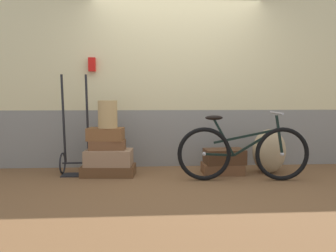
{
  "coord_description": "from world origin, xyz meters",
  "views": [
    {
      "loc": [
        -0.46,
        -4.09,
        1.04
      ],
      "look_at": [
        -0.18,
        0.14,
        0.67
      ],
      "focal_mm": 34.24,
      "sensor_mm": 36.0,
      "label": 1
    }
  ],
  "objects_px": {
    "wicker_basket": "(108,114)",
    "bicycle": "(243,152)",
    "luggage_trolley": "(76,151)",
    "suitcase_4": "(222,168)",
    "suitcase_3": "(106,134)",
    "suitcase_5": "(224,156)",
    "suitcase_0": "(109,170)",
    "burlap_sack": "(269,151)",
    "suitcase_1": "(109,157)",
    "suitcase_2": "(108,145)"
  },
  "relations": [
    {
      "from": "suitcase_1",
      "to": "suitcase_2",
      "type": "distance_m",
      "value": 0.17
    },
    {
      "from": "suitcase_0",
      "to": "suitcase_2",
      "type": "distance_m",
      "value": 0.34
    },
    {
      "from": "suitcase_3",
      "to": "suitcase_5",
      "type": "distance_m",
      "value": 1.66
    },
    {
      "from": "suitcase_1",
      "to": "suitcase_2",
      "type": "xyz_separation_m",
      "value": [
        -0.02,
        0.04,
        0.17
      ]
    },
    {
      "from": "suitcase_0",
      "to": "burlap_sack",
      "type": "height_order",
      "value": "burlap_sack"
    },
    {
      "from": "suitcase_4",
      "to": "burlap_sack",
      "type": "bearing_deg",
      "value": -0.18
    },
    {
      "from": "suitcase_3",
      "to": "luggage_trolley",
      "type": "height_order",
      "value": "luggage_trolley"
    },
    {
      "from": "suitcase_3",
      "to": "bicycle",
      "type": "distance_m",
      "value": 1.83
    },
    {
      "from": "wicker_basket",
      "to": "burlap_sack",
      "type": "relative_size",
      "value": 0.6
    },
    {
      "from": "suitcase_0",
      "to": "suitcase_3",
      "type": "height_order",
      "value": "suitcase_3"
    },
    {
      "from": "suitcase_0",
      "to": "wicker_basket",
      "type": "bearing_deg",
      "value": 102.6
    },
    {
      "from": "wicker_basket",
      "to": "luggage_trolley",
      "type": "relative_size",
      "value": 0.27
    },
    {
      "from": "suitcase_0",
      "to": "suitcase_4",
      "type": "bearing_deg",
      "value": 4.38
    },
    {
      "from": "suitcase_4",
      "to": "suitcase_3",
      "type": "bearing_deg",
      "value": 178.86
    },
    {
      "from": "suitcase_1",
      "to": "burlap_sack",
      "type": "bearing_deg",
      "value": 4.14
    },
    {
      "from": "luggage_trolley",
      "to": "burlap_sack",
      "type": "distance_m",
      "value": 2.68
    },
    {
      "from": "suitcase_0",
      "to": "suitcase_2",
      "type": "relative_size",
      "value": 1.48
    },
    {
      "from": "suitcase_0",
      "to": "suitcase_3",
      "type": "relative_size",
      "value": 1.48
    },
    {
      "from": "suitcase_5",
      "to": "wicker_basket",
      "type": "height_order",
      "value": "wicker_basket"
    },
    {
      "from": "suitcase_2",
      "to": "suitcase_5",
      "type": "distance_m",
      "value": 1.61
    },
    {
      "from": "suitcase_4",
      "to": "suitcase_2",
      "type": "bearing_deg",
      "value": 178.81
    },
    {
      "from": "suitcase_0",
      "to": "suitcase_2",
      "type": "xyz_separation_m",
      "value": [
        -0.01,
        0.05,
        0.34
      ]
    },
    {
      "from": "suitcase_2",
      "to": "suitcase_5",
      "type": "bearing_deg",
      "value": -1.94
    },
    {
      "from": "suitcase_3",
      "to": "burlap_sack",
      "type": "height_order",
      "value": "suitcase_3"
    },
    {
      "from": "suitcase_3",
      "to": "suitcase_4",
      "type": "xyz_separation_m",
      "value": [
        1.6,
        -0.04,
        -0.49
      ]
    },
    {
      "from": "suitcase_1",
      "to": "wicker_basket",
      "type": "bearing_deg",
      "value": 125.03
    },
    {
      "from": "wicker_basket",
      "to": "burlap_sack",
      "type": "xyz_separation_m",
      "value": [
        2.22,
        -0.02,
        -0.52
      ]
    },
    {
      "from": "suitcase_3",
      "to": "suitcase_4",
      "type": "height_order",
      "value": "suitcase_3"
    },
    {
      "from": "wicker_basket",
      "to": "suitcase_0",
      "type": "bearing_deg",
      "value": -81.39
    },
    {
      "from": "suitcase_1",
      "to": "suitcase_3",
      "type": "height_order",
      "value": "suitcase_3"
    },
    {
      "from": "wicker_basket",
      "to": "bicycle",
      "type": "height_order",
      "value": "wicker_basket"
    },
    {
      "from": "suitcase_0",
      "to": "bicycle",
      "type": "relative_size",
      "value": 0.42
    },
    {
      "from": "suitcase_1",
      "to": "luggage_trolley",
      "type": "height_order",
      "value": "luggage_trolley"
    },
    {
      "from": "suitcase_0",
      "to": "luggage_trolley",
      "type": "distance_m",
      "value": 0.53
    },
    {
      "from": "luggage_trolley",
      "to": "suitcase_2",
      "type": "bearing_deg",
      "value": -8.72
    },
    {
      "from": "suitcase_1",
      "to": "suitcase_4",
      "type": "xyz_separation_m",
      "value": [
        1.56,
        0.0,
        -0.18
      ]
    },
    {
      "from": "suitcase_0",
      "to": "burlap_sack",
      "type": "distance_m",
      "value": 2.23
    },
    {
      "from": "suitcase_1",
      "to": "luggage_trolley",
      "type": "xyz_separation_m",
      "value": [
        -0.46,
        0.11,
        0.07
      ]
    },
    {
      "from": "suitcase_0",
      "to": "burlap_sack",
      "type": "xyz_separation_m",
      "value": [
        2.22,
        0.01,
        0.24
      ]
    },
    {
      "from": "luggage_trolley",
      "to": "burlap_sack",
      "type": "bearing_deg",
      "value": -2.45
    },
    {
      "from": "suitcase_3",
      "to": "luggage_trolley",
      "type": "distance_m",
      "value": 0.49
    },
    {
      "from": "suitcase_3",
      "to": "wicker_basket",
      "type": "height_order",
      "value": "wicker_basket"
    },
    {
      "from": "luggage_trolley",
      "to": "suitcase_4",
      "type": "bearing_deg",
      "value": -3.08
    },
    {
      "from": "suitcase_4",
      "to": "burlap_sack",
      "type": "xyz_separation_m",
      "value": [
        0.66,
        -0.01,
        0.24
      ]
    },
    {
      "from": "suitcase_3",
      "to": "luggage_trolley",
      "type": "xyz_separation_m",
      "value": [
        -0.42,
        0.07,
        -0.24
      ]
    },
    {
      "from": "suitcase_2",
      "to": "luggage_trolley",
      "type": "bearing_deg",
      "value": 171.15
    },
    {
      "from": "burlap_sack",
      "to": "bicycle",
      "type": "distance_m",
      "value": 0.63
    },
    {
      "from": "suitcase_5",
      "to": "luggage_trolley",
      "type": "distance_m",
      "value": 2.05
    },
    {
      "from": "suitcase_3",
      "to": "suitcase_5",
      "type": "relative_size",
      "value": 0.88
    },
    {
      "from": "luggage_trolley",
      "to": "bicycle",
      "type": "xyz_separation_m",
      "value": [
        2.18,
        -0.5,
        0.05
      ]
    }
  ]
}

